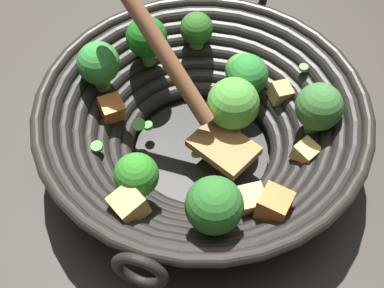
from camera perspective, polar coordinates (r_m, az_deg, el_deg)
The scene contains 2 objects.
ground_plane at distance 0.69m, azimuth 0.93°, elevation -1.15°, with size 4.00×4.00×0.00m, color #332D28.
wok at distance 0.64m, azimuth 1.05°, elevation 2.02°, with size 0.37×0.40×0.23m.
Camera 1 is at (-0.11, 0.39, 0.56)m, focal length 54.39 mm.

